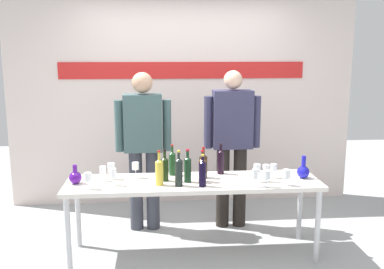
{
  "coord_description": "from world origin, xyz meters",
  "views": [
    {
      "loc": [
        -0.33,
        -3.87,
        1.92
      ],
      "look_at": [
        0.0,
        0.15,
        1.13
      ],
      "focal_mm": 40.88,
      "sensor_mm": 36.0,
      "label": 1
    }
  ],
  "objects": [
    {
      "name": "wine_glass_left_4",
      "position": [
        -0.76,
        0.12,
        0.83
      ],
      "size": [
        0.07,
        0.07,
        0.15
      ],
      "color": "white",
      "rests_on": "display_table"
    },
    {
      "name": "wine_glass_right_4",
      "position": [
        0.58,
        -0.08,
        0.84
      ],
      "size": [
        0.06,
        0.06,
        0.17
      ],
      "color": "white",
      "rests_on": "display_table"
    },
    {
      "name": "wine_bottle_6",
      "position": [
        -0.06,
        -0.03,
        0.85
      ],
      "size": [
        0.06,
        0.06,
        0.31
      ],
      "color": "#15361D",
      "rests_on": "display_table"
    },
    {
      "name": "display_table",
      "position": [
        0.0,
        0.0,
        0.66
      ],
      "size": [
        2.34,
        0.6,
        0.72
      ],
      "color": "silver",
      "rests_on": "ground"
    },
    {
      "name": "ground_plane",
      "position": [
        0.0,
        0.0,
        0.0
      ],
      "size": [
        10.0,
        10.0,
        0.0
      ],
      "primitive_type": "plane",
      "color": "#9CA0A0"
    },
    {
      "name": "wine_glass_right_1",
      "position": [
        0.63,
        -0.24,
        0.83
      ],
      "size": [
        0.07,
        0.07,
        0.15
      ],
      "color": "white",
      "rests_on": "display_table"
    },
    {
      "name": "wine_bottle_8",
      "position": [
        -0.31,
        -0.1,
        0.85
      ],
      "size": [
        0.07,
        0.07,
        0.32
      ],
      "color": "gold",
      "rests_on": "display_table"
    },
    {
      "name": "wine_glass_right_3",
      "position": [
        0.81,
        -0.21,
        0.83
      ],
      "size": [
        0.07,
        0.07,
        0.15
      ],
      "color": "white",
      "rests_on": "display_table"
    },
    {
      "name": "wine_glass_left_1",
      "position": [
        -0.93,
        -0.17,
        0.83
      ],
      "size": [
        0.07,
        0.07,
        0.15
      ],
      "color": "white",
      "rests_on": "display_table"
    },
    {
      "name": "wine_glass_left_2",
      "position": [
        -0.83,
        0.07,
        0.82
      ],
      "size": [
        0.06,
        0.06,
        0.14
      ],
      "color": "white",
      "rests_on": "display_table"
    },
    {
      "name": "wine_bottle_1",
      "position": [
        0.07,
        -0.17,
        0.85
      ],
      "size": [
        0.07,
        0.07,
        0.29
      ],
      "color": "black",
      "rests_on": "display_table"
    },
    {
      "name": "wine_glass_right_2",
      "position": [
        0.76,
        0.03,
        0.82
      ],
      "size": [
        0.06,
        0.06,
        0.14
      ],
      "color": "white",
      "rests_on": "display_table"
    },
    {
      "name": "presenter_right",
      "position": [
        0.47,
        0.65,
        0.98
      ],
      "size": [
        0.61,
        0.22,
        1.7
      ],
      "color": "black",
      "rests_on": "ground"
    },
    {
      "name": "wine_glass_left_0",
      "position": [
        -0.54,
        0.14,
        0.83
      ],
      "size": [
        0.07,
        0.07,
        0.15
      ],
      "color": "white",
      "rests_on": "display_table"
    },
    {
      "name": "wine_bottle_3",
      "position": [
        0.1,
        0.09,
        0.84
      ],
      "size": [
        0.08,
        0.08,
        0.3
      ],
      "color": "black",
      "rests_on": "display_table"
    },
    {
      "name": "wine_bottle_5",
      "position": [
        -0.26,
        0.02,
        0.85
      ],
      "size": [
        0.07,
        0.07,
        0.3
      ],
      "color": "black",
      "rests_on": "display_table"
    },
    {
      "name": "wine_bottle_0",
      "position": [
        0.08,
        -0.03,
        0.84
      ],
      "size": [
        0.07,
        0.07,
        0.3
      ],
      "color": "#4E2E17",
      "rests_on": "display_table"
    },
    {
      "name": "wine_glass_right_0",
      "position": [
        0.52,
        -0.22,
        0.84
      ],
      "size": [
        0.06,
        0.06,
        0.16
      ],
      "color": "white",
      "rests_on": "display_table"
    },
    {
      "name": "back_wall",
      "position": [
        0.0,
        1.53,
        1.5
      ],
      "size": [
        4.25,
        0.11,
        3.0
      ],
      "color": "silver",
      "rests_on": "ground"
    },
    {
      "name": "decanter_blue_left",
      "position": [
        -1.07,
        0.0,
        0.79
      ],
      "size": [
        0.11,
        0.11,
        0.18
      ],
      "color": "#4C1289",
      "rests_on": "display_table"
    },
    {
      "name": "wine_glass_left_3",
      "position": [
        -0.72,
        -0.08,
        0.83
      ],
      "size": [
        0.06,
        0.06,
        0.15
      ],
      "color": "white",
      "rests_on": "display_table"
    },
    {
      "name": "wine_bottle_7",
      "position": [
        0.29,
        0.21,
        0.85
      ],
      "size": [
        0.07,
        0.07,
        0.31
      ],
      "color": "black",
      "rests_on": "display_table"
    },
    {
      "name": "presenter_left",
      "position": [
        -0.47,
        0.65,
        0.97
      ],
      "size": [
        0.59,
        0.22,
        1.69
      ],
      "color": "#353742",
      "rests_on": "ground"
    },
    {
      "name": "wine_glass_right_5",
      "position": [
        0.66,
        -0.08,
        0.83
      ],
      "size": [
        0.06,
        0.06,
        0.16
      ],
      "color": "white",
      "rests_on": "display_table"
    },
    {
      "name": "wine_bottle_2",
      "position": [
        -0.14,
        -0.14,
        0.86
      ],
      "size": [
        0.07,
        0.07,
        0.32
      ],
      "color": "black",
      "rests_on": "display_table"
    },
    {
      "name": "wine_bottle_4",
      "position": [
        -0.19,
        0.21,
        0.85
      ],
      "size": [
        0.06,
        0.06,
        0.3
      ],
      "color": "#173E1B",
      "rests_on": "display_table"
    },
    {
      "name": "decanter_blue_right",
      "position": [
        1.04,
        0.0,
        0.79
      ],
      "size": [
        0.12,
        0.12,
        0.22
      ],
      "color": "#1818AF",
      "rests_on": "display_table"
    }
  ]
}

